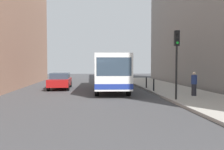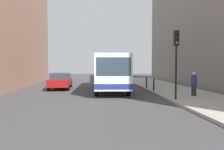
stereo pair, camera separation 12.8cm
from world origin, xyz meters
TOP-DOWN VIEW (x-y plane):
  - ground_plane at (0.00, 0.00)m, footprint 80.00×80.00m
  - sidewalk at (5.40, 0.00)m, footprint 4.40×40.00m
  - bus at (0.19, 4.38)m, footprint 3.00×11.12m
  - car_beside_bus at (-4.30, 5.51)m, footprint 1.90×4.42m
  - traffic_light at (3.55, -2.65)m, footprint 0.28×0.33m
  - bollard_near at (3.45, 1.94)m, footprint 0.11×0.11m
  - bollard_mid at (3.45, 4.38)m, footprint 0.11×0.11m
  - pedestrian_near_signal at (5.34, -1.15)m, footprint 0.38×0.38m

SIDE VIEW (x-z plane):
  - ground_plane at x=0.00m, z-range 0.00..0.00m
  - sidewalk at x=5.40m, z-range 0.00..0.15m
  - bollard_near at x=3.45m, z-range 0.15..1.10m
  - bollard_mid at x=3.45m, z-range 0.15..1.10m
  - car_beside_bus at x=-4.30m, z-range 0.04..1.52m
  - pedestrian_near_signal at x=5.34m, z-range 0.14..1.74m
  - bus at x=0.19m, z-range 0.23..3.23m
  - traffic_light at x=3.55m, z-range 0.96..5.06m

